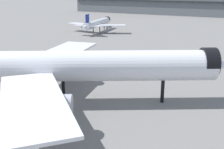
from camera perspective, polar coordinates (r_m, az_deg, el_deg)
ground at (r=62.60m, az=-10.10°, el=-5.93°), size 900.00×900.00×0.00m
airliner_near_gate at (r=59.91m, az=-8.25°, el=1.59°), size 65.10×58.30×19.01m
airliner_far_taxiway at (r=161.20m, az=-3.02°, el=10.43°), size 34.85×38.26×11.14m
terminal_building at (r=271.41m, az=16.94°, el=12.98°), size 247.71×54.79×25.05m
traffic_cone_near_nose at (r=84.95m, az=14.96°, el=0.31°), size 0.60×0.60×0.74m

